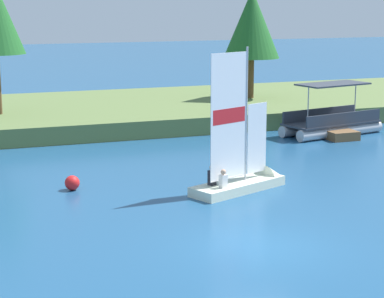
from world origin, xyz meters
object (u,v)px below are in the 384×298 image
(sailboat, at_px, (250,175))
(pontoon_boat, at_px, (331,123))
(shoreline_tree_midright, at_px, (252,24))
(wooden_dock, at_px, (325,130))
(channel_buoy, at_px, (72,183))

(sailboat, xyz_separation_m, pontoon_boat, (8.65, 8.52, 0.17))
(sailboat, distance_m, pontoon_boat, 12.14)
(sailboat, bearing_deg, pontoon_boat, 22.14)
(sailboat, height_order, pontoon_boat, sailboat)
(shoreline_tree_midright, distance_m, wooden_dock, 9.66)
(shoreline_tree_midright, bearing_deg, channel_buoy, -133.75)
(pontoon_boat, distance_m, channel_buoy, 16.45)
(channel_buoy, bearing_deg, sailboat, -17.09)
(shoreline_tree_midright, relative_size, pontoon_boat, 1.15)
(shoreline_tree_midright, distance_m, channel_buoy, 21.22)
(wooden_dock, bearing_deg, sailboat, -133.77)
(wooden_dock, xyz_separation_m, channel_buoy, (-14.87, -6.81, 0.05))
(sailboat, bearing_deg, wooden_dock, 23.80)
(wooden_dock, distance_m, channel_buoy, 16.36)
(shoreline_tree_midright, distance_m, sailboat, 19.22)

